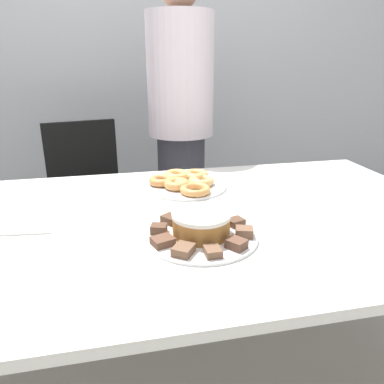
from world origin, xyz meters
The scene contains 26 objects.
ground_plane centered at (0.00, 0.00, 0.00)m, with size 12.00×12.00×0.00m, color gray.
wall_back centered at (0.00, 1.65, 1.30)m, with size 8.00×0.05×2.60m.
table centered at (0.00, 0.00, 0.66)m, with size 1.93×1.09×0.72m.
person_standing centered at (0.17, 0.96, 0.87)m, with size 0.36×0.36×1.65m.
office_chair_left centered at (-0.36, 0.89, 0.42)m, with size 0.52×0.52×0.89m.
plate_cake centered at (0.02, -0.16, 0.73)m, with size 0.33×0.33×0.01m.
plate_donuts centered at (0.06, 0.30, 0.73)m, with size 0.34×0.34×0.01m.
frosted_cake centered at (0.02, -0.16, 0.77)m, with size 0.17×0.17×0.07m.
lamington_0 centered at (0.14, -0.12, 0.74)m, with size 0.06×0.06×0.02m.
lamington_1 centered at (0.09, -0.05, 0.74)m, with size 0.07×0.07×0.02m.
lamington_2 centered at (0.02, -0.03, 0.75)m, with size 0.04×0.05×0.03m.
lamington_3 centered at (-0.06, -0.05, 0.75)m, with size 0.06×0.07×0.02m.
lamington_4 centered at (-0.10, -0.12, 0.75)m, with size 0.06×0.05×0.03m.
lamington_5 centered at (-0.10, -0.20, 0.74)m, with size 0.07×0.07×0.02m.
lamington_6 centered at (-0.05, -0.26, 0.74)m, with size 0.07×0.08×0.02m.
lamington_7 centered at (0.02, -0.28, 0.74)m, with size 0.04×0.05×0.02m.
lamington_8 centered at (0.09, -0.26, 0.75)m, with size 0.06×0.07×0.03m.
lamington_9 centered at (0.14, -0.19, 0.75)m, with size 0.06×0.06×0.03m.
donut_0 centered at (0.06, 0.30, 0.75)m, with size 0.11×0.11×0.03m.
donut_1 centered at (0.13, 0.28, 0.75)m, with size 0.11×0.11×0.03m.
donut_2 centered at (0.12, 0.36, 0.75)m, with size 0.11×0.11×0.04m.
donut_3 centered at (0.04, 0.37, 0.75)m, with size 0.11×0.11×0.04m.
donut_4 centered at (-0.03, 0.32, 0.75)m, with size 0.10×0.10×0.03m.
donut_5 centered at (0.02, 0.26, 0.75)m, with size 0.10×0.10×0.03m.
donut_6 centered at (0.08, 0.19, 0.75)m, with size 0.12×0.12×0.03m.
napkin centered at (-0.49, 0.03, 0.73)m, with size 0.17×0.14×0.01m.
Camera 1 is at (-0.22, -1.12, 1.23)m, focal length 35.00 mm.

